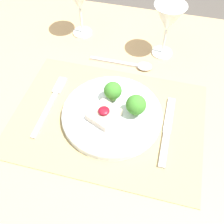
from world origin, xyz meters
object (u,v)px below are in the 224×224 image
object	(u,v)px
spoon	(135,65)
fork	(52,101)
wine_glass_near	(168,20)
knife	(166,135)
dinner_plate	(113,112)

from	to	relation	value
spoon	fork	bearing A→B (deg)	-132.05
spoon	wine_glass_near	xyz separation A→B (m)	(0.07, 0.08, 0.12)
knife	wine_glass_near	xyz separation A→B (m)	(-0.05, 0.31, 0.12)
fork	wine_glass_near	size ratio (longest dim) A/B	1.26
dinner_plate	wine_glass_near	size ratio (longest dim) A/B	1.55
knife	wine_glass_near	distance (m)	0.34
dinner_plate	spoon	size ratio (longest dim) A/B	1.33
spoon	wine_glass_near	distance (m)	0.16
dinner_plate	wine_glass_near	distance (m)	0.32
fork	knife	world-z (taller)	knife
fork	knife	bearing A→B (deg)	-7.98
fork	spoon	xyz separation A→B (m)	(0.20, 0.20, -0.00)
spoon	wine_glass_near	world-z (taller)	wine_glass_near
knife	wine_glass_near	size ratio (longest dim) A/B	1.26
fork	knife	xyz separation A→B (m)	(0.32, -0.03, 0.00)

